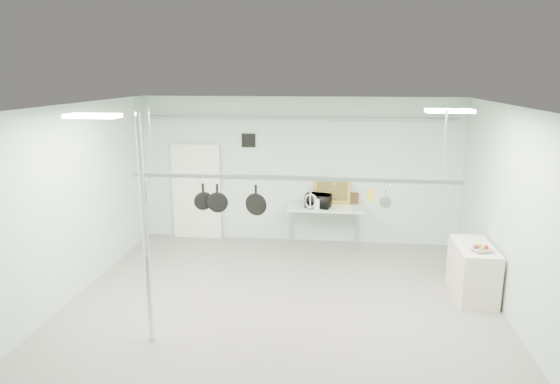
# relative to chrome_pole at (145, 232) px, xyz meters

# --- Properties ---
(floor) EXTENTS (8.00, 8.00, 0.00)m
(floor) POSITION_rel_chrome_pole_xyz_m (1.70, 0.60, -1.60)
(floor) COLOR gray
(floor) RESTS_ON ground
(ceiling) EXTENTS (7.00, 8.00, 0.02)m
(ceiling) POSITION_rel_chrome_pole_xyz_m (1.70, 0.60, 1.59)
(ceiling) COLOR silver
(ceiling) RESTS_ON back_wall
(back_wall) EXTENTS (7.00, 0.02, 3.20)m
(back_wall) POSITION_rel_chrome_pole_xyz_m (1.70, 4.59, 0.00)
(back_wall) COLOR #A6C8BA
(back_wall) RESTS_ON floor
(right_wall) EXTENTS (0.02, 8.00, 3.20)m
(right_wall) POSITION_rel_chrome_pole_xyz_m (5.19, 0.60, 0.00)
(right_wall) COLOR #A6C8BA
(right_wall) RESTS_ON floor
(door) EXTENTS (1.10, 0.10, 2.20)m
(door) POSITION_rel_chrome_pole_xyz_m (-0.60, 4.54, -0.55)
(door) COLOR silver
(door) RESTS_ON floor
(wall_vent) EXTENTS (0.30, 0.04, 0.30)m
(wall_vent) POSITION_rel_chrome_pole_xyz_m (0.60, 4.57, 0.65)
(wall_vent) COLOR black
(wall_vent) RESTS_ON back_wall
(conduit_pipe) EXTENTS (6.60, 0.07, 0.07)m
(conduit_pipe) POSITION_rel_chrome_pole_xyz_m (1.70, 4.50, 1.15)
(conduit_pipe) COLOR gray
(conduit_pipe) RESTS_ON back_wall
(chrome_pole) EXTENTS (0.08, 0.08, 3.20)m
(chrome_pole) POSITION_rel_chrome_pole_xyz_m (0.00, 0.00, 0.00)
(chrome_pole) COLOR silver
(chrome_pole) RESTS_ON floor
(prep_table) EXTENTS (1.60, 0.70, 0.91)m
(prep_table) POSITION_rel_chrome_pole_xyz_m (2.30, 4.20, -0.77)
(prep_table) COLOR #ACCBB6
(prep_table) RESTS_ON floor
(side_cabinet) EXTENTS (0.60, 1.20, 0.90)m
(side_cabinet) POSITION_rel_chrome_pole_xyz_m (4.85, 2.00, -1.15)
(side_cabinet) COLOR beige
(side_cabinet) RESTS_ON floor
(pot_rack) EXTENTS (4.80, 0.06, 1.00)m
(pot_rack) POSITION_rel_chrome_pole_xyz_m (1.90, 0.90, 0.63)
(pot_rack) COLOR #B7B7BC
(pot_rack) RESTS_ON ceiling
(light_panel_left) EXTENTS (0.65, 0.30, 0.05)m
(light_panel_left) POSITION_rel_chrome_pole_xyz_m (-0.50, -0.20, 1.56)
(light_panel_left) COLOR white
(light_panel_left) RESTS_ON ceiling
(light_panel_right) EXTENTS (0.65, 0.30, 0.05)m
(light_panel_right) POSITION_rel_chrome_pole_xyz_m (4.10, 1.20, 1.56)
(light_panel_right) COLOR white
(light_panel_right) RESTS_ON ceiling
(microwave) EXTENTS (0.58, 0.46, 0.29)m
(microwave) POSITION_rel_chrome_pole_xyz_m (2.17, 4.13, -0.55)
(microwave) COLOR black
(microwave) RESTS_ON prep_table
(coffee_canister) EXTENTS (0.17, 0.17, 0.23)m
(coffee_canister) POSITION_rel_chrome_pole_xyz_m (2.15, 4.00, -0.58)
(coffee_canister) COLOR silver
(coffee_canister) RESTS_ON prep_table
(painting_large) EXTENTS (0.78, 0.15, 0.58)m
(painting_large) POSITION_rel_chrome_pole_xyz_m (2.45, 4.50, -0.41)
(painting_large) COLOR gold
(painting_large) RESTS_ON prep_table
(painting_small) EXTENTS (0.30, 0.09, 0.25)m
(painting_small) POSITION_rel_chrome_pole_xyz_m (2.88, 4.50, -0.57)
(painting_small) COLOR #362313
(painting_small) RESTS_ON prep_table
(fruit_bowl) EXTENTS (0.43, 0.43, 0.08)m
(fruit_bowl) POSITION_rel_chrome_pole_xyz_m (4.86, 1.73, -0.66)
(fruit_bowl) COLOR silver
(fruit_bowl) RESTS_ON side_cabinet
(skillet_left) EXTENTS (0.28, 0.17, 0.38)m
(skillet_left) POSITION_rel_chrome_pole_xyz_m (0.57, 0.90, 0.29)
(skillet_left) COLOR black
(skillet_left) RESTS_ON pot_rack
(skillet_mid) EXTENTS (0.31, 0.09, 0.42)m
(skillet_mid) POSITION_rel_chrome_pole_xyz_m (0.78, 0.90, 0.28)
(skillet_mid) COLOR black
(skillet_mid) RESTS_ON pot_rack
(skillet_right) EXTENTS (0.34, 0.14, 0.47)m
(skillet_right) POSITION_rel_chrome_pole_xyz_m (1.36, 0.90, 0.25)
(skillet_right) COLOR black
(skillet_right) RESTS_ON pot_rack
(whisk) EXTENTS (0.25, 0.25, 0.35)m
(whisk) POSITION_rel_chrome_pole_xyz_m (2.16, 0.90, 0.31)
(whisk) COLOR silver
(whisk) RESTS_ON pot_rack
(grater) EXTENTS (0.08, 0.05, 0.21)m
(grater) POSITION_rel_chrome_pole_xyz_m (3.04, 0.90, 0.38)
(grater) COLOR yellow
(grater) RESTS_ON pot_rack
(saucepan) EXTENTS (0.18, 0.12, 0.28)m
(saucepan) POSITION_rel_chrome_pole_xyz_m (3.24, 0.90, 0.34)
(saucepan) COLOR #B2B2B6
(saucepan) RESTS_ON pot_rack
(fruit_cluster) EXTENTS (0.24, 0.24, 0.09)m
(fruit_cluster) POSITION_rel_chrome_pole_xyz_m (4.86, 1.73, -0.62)
(fruit_cluster) COLOR #9D120E
(fruit_cluster) RESTS_ON fruit_bowl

